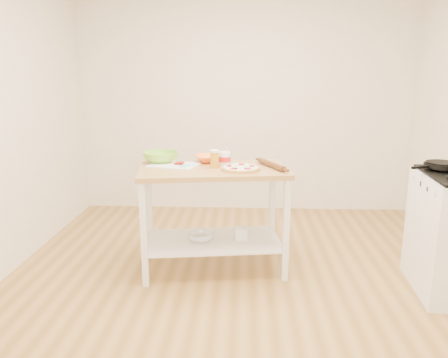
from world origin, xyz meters
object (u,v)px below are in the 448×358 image
skillet (441,165)px  rolling_pin (271,165)px  green_bowl (161,157)px  shelf_bin (241,233)px  orange_bowl (209,159)px  prep_island (213,197)px  shelf_glass_bowl (201,237)px  pizza (241,168)px  yogurt_tub (225,159)px  beer_pint (215,159)px  spatula (186,166)px  knife (169,160)px  cutting_board (174,165)px

skillet → rolling_pin: bearing=149.3°
green_bowl → shelf_bin: green_bowl is taller
orange_bowl → rolling_pin: bearing=-21.5°
orange_bowl → prep_island: bearing=-78.2°
skillet → shelf_glass_bowl: size_ratio=1.74×
skillet → rolling_pin: size_ratio=0.97×
prep_island → shelf_glass_bowl: size_ratio=5.70×
pizza → rolling_pin: 0.28m
yogurt_tub → beer_pint: bearing=-136.3°
orange_bowl → green_bowl: 0.43m
orange_bowl → shelf_bin: bearing=-36.8°
spatula → knife: (-0.19, 0.23, 0.00)m
skillet → green_bowl: green_bowl is taller
spatula → yogurt_tub: 0.33m
prep_island → shelf_glass_bowl: (-0.11, -0.02, -0.36)m
prep_island → green_bowl: size_ratio=4.20×
pizza → rolling_pin: (0.26, 0.11, 0.01)m
yogurt_tub → rolling_pin: yogurt_tub is taller
shelf_glass_bowl → shelf_bin: 0.35m
cutting_board → rolling_pin: 0.83m
spatula → orange_bowl: orange_bowl is taller
knife → green_bowl: (-0.07, -0.03, 0.03)m
shelf_bin → prep_island: bearing=-172.2°
knife → yogurt_tub: 0.53m
pizza → green_bowl: 0.76m
spatula → orange_bowl: 0.30m
pizza → knife: size_ratio=1.15×
spatula → rolling_pin: rolling_pin is taller
spatula → yogurt_tub: yogurt_tub is taller
pizza → knife: (-0.64, 0.31, 0.00)m
beer_pint → rolling_pin: beer_pint is taller
skillet → knife: bearing=148.0°
prep_island → orange_bowl: bearing=101.8°
shelf_glass_bowl → shelf_bin: bearing=8.5°
pizza → knife: 0.71m
pizza → spatula: bearing=170.5°
skillet → shelf_glass_bowl: bearing=153.9°
spatula → orange_bowl: bearing=27.8°
pizza → beer_pint: bearing=159.5°
pizza → orange_bowl: (-0.28, 0.32, 0.02)m
spatula → knife: knife is taller
knife → shelf_bin: bearing=-7.3°
pizza → shelf_bin: (0.00, 0.11, -0.60)m
pizza → shelf_glass_bowl: bearing=170.7°
cutting_board → knife: (-0.07, 0.15, 0.01)m
rolling_pin → shelf_glass_bowl: 0.87m
beer_pint → rolling_pin: (0.48, 0.03, -0.05)m
orange_bowl → shelf_glass_bowl: 0.69m
prep_island → pizza: 0.36m
knife → shelf_bin: size_ratio=2.57×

